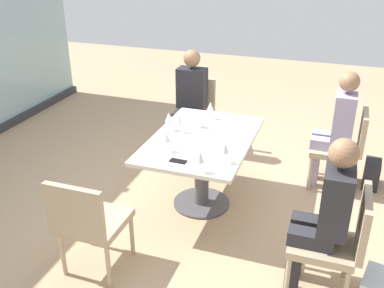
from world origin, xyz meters
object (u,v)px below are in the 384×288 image
at_px(person_far_right, 190,98).
at_px(handbag_2, 371,174).
at_px(chair_far_left, 88,220).
at_px(person_front_left, 325,211).
at_px(chair_front_left, 337,237).
at_px(wine_glass_1, 210,107).
at_px(wine_glass_3, 225,148).
at_px(dining_table_main, 202,154).
at_px(person_front_right, 336,124).
at_px(wine_glass_2, 179,119).
at_px(wine_glass_5, 169,118).
at_px(chair_front_right, 345,144).
at_px(handbag_0, 228,138).
at_px(cell_phone_on_table, 178,161).
at_px(wine_glass_0, 200,157).
at_px(coffee_cup, 199,123).
at_px(chair_far_right, 193,110).
at_px(wine_glass_4, 166,137).

relative_size(person_far_right, handbag_2, 4.20).
distance_m(chair_far_left, person_front_left, 1.74).
distance_m(chair_front_left, handbag_2, 1.83).
bearing_deg(wine_glass_1, wine_glass_3, -156.10).
xyz_separation_m(dining_table_main, chair_far_left, (-1.22, 0.51, -0.06)).
height_order(person_far_right, person_front_right, same).
bearing_deg(dining_table_main, wine_glass_3, -141.19).
height_order(person_front_left, wine_glass_1, person_front_left).
relative_size(wine_glass_2, wine_glass_5, 1.00).
bearing_deg(chair_front_right, handbag_0, 69.48).
bearing_deg(cell_phone_on_table, person_front_left, -102.16).
xyz_separation_m(person_front_left, wine_glass_0, (0.20, 0.99, 0.16)).
xyz_separation_m(wine_glass_3, wine_glass_5, (0.47, 0.69, 0.00)).
xyz_separation_m(coffee_cup, handbag_0, (1.10, -0.03, -0.64)).
xyz_separation_m(chair_far_right, handbag_0, (0.11, -0.43, -0.36)).
xyz_separation_m(chair_far_right, wine_glass_3, (-1.63, -0.83, 0.37)).
height_order(chair_front_left, coffee_cup, chair_front_left).
height_order(chair_far_right, wine_glass_4, wine_glass_4).
height_order(wine_glass_3, handbag_2, wine_glass_3).
bearing_deg(person_front_left, handbag_0, 30.13).
bearing_deg(person_front_left, chair_far_right, 39.42).
bearing_deg(chair_far_left, wine_glass_3, -45.61).
relative_size(person_front_left, wine_glass_5, 6.81).
bearing_deg(wine_glass_4, handbag_2, -54.30).
bearing_deg(chair_front_right, wine_glass_4, 128.47).
height_order(person_front_right, wine_glass_5, person_front_right).
bearing_deg(chair_far_right, cell_phone_on_table, -165.06).
relative_size(dining_table_main, chair_front_left, 1.58).
relative_size(wine_glass_0, wine_glass_3, 1.00).
bearing_deg(person_far_right, wine_glass_5, -172.01).
relative_size(chair_front_left, chair_front_right, 1.00).
bearing_deg(wine_glass_3, chair_far_right, 27.12).
bearing_deg(chair_far_left, cell_phone_on_table, -33.54).
height_order(dining_table_main, cell_phone_on_table, cell_phone_on_table).
relative_size(person_far_right, wine_glass_5, 6.81).
height_order(chair_front_left, person_front_left, person_front_left).
height_order(chair_front_right, wine_glass_3, wine_glass_3).
xyz_separation_m(person_front_left, wine_glass_1, (1.31, 1.24, 0.16)).
distance_m(chair_far_right, coffee_cup, 1.10).
xyz_separation_m(person_front_right, handbag_2, (0.12, -0.43, -0.56)).
bearing_deg(wine_glass_0, cell_phone_on_table, 64.80).
xyz_separation_m(person_far_right, person_front_left, (-1.94, -1.68, 0.00)).
bearing_deg(wine_glass_2, chair_front_right, -63.41).
bearing_deg(handbag_0, wine_glass_5, 150.09).
distance_m(chair_far_left, wine_glass_5, 1.35).
relative_size(person_front_right, wine_glass_2, 6.81).
height_order(wine_glass_5, cell_phone_on_table, wine_glass_5).
height_order(wine_glass_3, cell_phone_on_table, wine_glass_3).
relative_size(dining_table_main, wine_glass_4, 7.45).
bearing_deg(chair_front_right, chair_far_left, 138.80).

